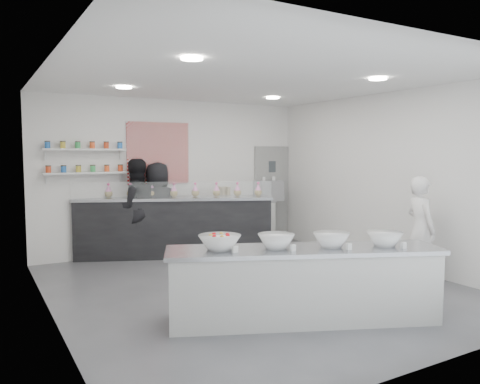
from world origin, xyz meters
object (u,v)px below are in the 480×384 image
espresso_machine (269,191)px  staff_right (158,209)px  espresso_ledge (247,223)px  staff_left (135,209)px  back_bar (174,227)px  woman_prep (421,230)px  prep_counter (303,285)px

espresso_machine → staff_right: size_ratio=0.31×
espresso_ledge → staff_right: (-2.02, -0.07, 0.44)m
staff_left → espresso_ledge: bearing=-177.3°
back_bar → espresso_ledge: back_bar is taller
back_bar → staff_left: size_ratio=1.97×
woman_prep → staff_left: (-3.23, 3.76, 0.12)m
back_bar → staff_right: 0.47m
prep_counter → woman_prep: bearing=33.1°
back_bar → staff_left: (-0.67, 0.25, 0.36)m
woman_prep → espresso_ledge: bearing=27.2°
back_bar → staff_right: bearing=156.5°
espresso_machine → prep_counter: bearing=-118.6°
woman_prep → back_bar: bearing=51.9°
staff_left → espresso_machine: bearing=-177.6°
prep_counter → staff_left: 4.28m
espresso_machine → staff_right: staff_right is taller
espresso_machine → woman_prep: woman_prep is taller
espresso_ledge → staff_right: 2.07m
staff_left → staff_right: size_ratio=1.03×
espresso_machine → woman_prep: bearing=-86.8°
espresso_machine → staff_right: 2.58m
staff_right → staff_left: bearing=4.2°
prep_counter → espresso_machine: bearing=84.9°
prep_counter → staff_right: (-0.25, 4.20, 0.46)m
prep_counter → back_bar: size_ratio=0.87×
espresso_ledge → espresso_machine: size_ratio=2.19×
prep_counter → staff_left: size_ratio=1.71×
prep_counter → espresso_machine: espresso_machine is taller
staff_left → back_bar: bearing=160.7°
espresso_ledge → staff_right: staff_right is taller
espresso_ledge → woman_prep: 3.92m
espresso_machine → woman_prep: 3.85m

